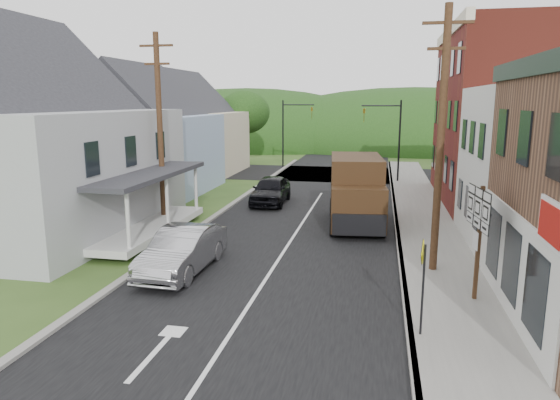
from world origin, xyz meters
The scene contains 23 objects.
ground centered at (0.00, 0.00, 0.00)m, with size 120.00×120.00×0.00m, color #2D4719.
road centered at (0.00, 10.00, 0.00)m, with size 9.00×90.00×0.02m, color black.
cross_road centered at (0.00, 27.00, 0.00)m, with size 60.00×9.00×0.02m, color black.
sidewalk_right centered at (5.90, 8.00, 0.07)m, with size 2.80×55.00×0.15m, color slate.
curb_right centered at (4.55, 8.00, 0.07)m, with size 0.20×55.00×0.15m, color slate.
curb_left centered at (-4.65, 8.00, 0.06)m, with size 0.30×55.00×0.12m, color slate.
storefront_red centered at (11.30, 17.00, 5.00)m, with size 8.00×12.00×10.00m, color maroon.
house_gray centered at (-12.00, 6.00, 4.23)m, with size 10.20×12.24×8.35m.
house_blue centered at (-11.00, 17.00, 3.69)m, with size 7.14×8.16×7.28m.
house_cream centered at (-11.50, 26.00, 3.69)m, with size 7.14×8.16×7.28m.
utility_pole_right centered at (5.60, 3.50, 4.66)m, with size 1.60×0.26×9.00m.
utility_pole_left centered at (-6.50, 8.00, 4.66)m, with size 1.60×0.26×9.00m.
traffic_signal_right centered at (4.30, 23.50, 3.76)m, with size 2.87×0.20×6.00m.
traffic_signal_left centered at (-4.30, 30.50, 3.76)m, with size 2.87×0.20×6.00m.
tree_left_b centered at (-17.00, 12.00, 4.88)m, with size 4.80×4.80×6.94m.
tree_left_c centered at (-19.00, 20.00, 5.94)m, with size 5.80×5.80×8.41m.
tree_left_d centered at (-9.00, 32.00, 4.88)m, with size 4.80×4.80×6.94m.
forested_ridge centered at (0.00, 55.00, 0.00)m, with size 90.00×30.00×16.00m, color black.
silver_sedan centered at (-3.03, 1.86, 0.78)m, with size 1.66×4.75×1.57m, color #ACABB0.
dark_sedan centered at (-2.56, 14.15, 0.80)m, with size 1.90×4.71×1.61m, color black.
delivery_van centered at (2.58, 9.86, 1.67)m, with size 2.95×6.12×3.31m.
route_sign_cluster centered at (6.50, 0.95, 2.36)m, with size 0.31×1.94×3.41m.
warning_sign centered at (4.78, -1.75, 1.75)m, with size 0.17×0.68×2.50m.
Camera 1 is at (3.61, -13.93, 5.94)m, focal length 32.00 mm.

